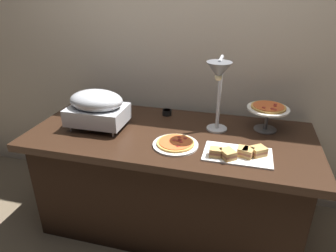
# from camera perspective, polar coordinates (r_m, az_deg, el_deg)

# --- Properties ---
(ground_plane) EXTENTS (8.00, 8.00, 0.00)m
(ground_plane) POSITION_cam_1_polar(r_m,az_deg,el_deg) (2.46, 0.39, -17.41)
(ground_plane) COLOR brown
(back_wall) EXTENTS (4.40, 0.04, 2.40)m
(back_wall) POSITION_cam_1_polar(r_m,az_deg,el_deg) (2.35, 3.61, 13.72)
(back_wall) COLOR #B7A893
(back_wall) RESTS_ON ground_plane
(buffet_table) EXTENTS (1.90, 0.84, 0.76)m
(buffet_table) POSITION_cam_1_polar(r_m,az_deg,el_deg) (2.22, 0.42, -10.04)
(buffet_table) COLOR black
(buffet_table) RESTS_ON ground_plane
(chafing_dish) EXTENTS (0.39, 0.27, 0.27)m
(chafing_dish) POSITION_cam_1_polar(r_m,az_deg,el_deg) (2.10, -13.33, 3.50)
(chafing_dish) COLOR #B7BABF
(chafing_dish) RESTS_ON buffet_table
(heat_lamp) EXTENTS (0.15, 0.30, 0.51)m
(heat_lamp) POSITION_cam_1_polar(r_m,az_deg,el_deg) (1.84, 9.61, 8.91)
(heat_lamp) COLOR #B7BABF
(heat_lamp) RESTS_ON buffet_table
(pizza_plate_front) EXTENTS (0.28, 0.28, 0.03)m
(pizza_plate_front) POSITION_cam_1_polar(r_m,az_deg,el_deg) (1.86, 1.43, -3.40)
(pizza_plate_front) COLOR white
(pizza_plate_front) RESTS_ON buffet_table
(pizza_plate_center) EXTENTS (0.28, 0.28, 0.18)m
(pizza_plate_center) POSITION_cam_1_polar(r_m,az_deg,el_deg) (2.12, 18.42, 2.83)
(pizza_plate_center) COLOR #595B60
(pizza_plate_center) RESTS_ON buffet_table
(sandwich_platter) EXTENTS (0.39, 0.23, 0.06)m
(sandwich_platter) POSITION_cam_1_polar(r_m,az_deg,el_deg) (1.79, 13.21, -5.06)
(sandwich_platter) COLOR white
(sandwich_platter) RESTS_ON buffet_table
(sauce_cup_near) EXTENTS (0.07, 0.07, 0.04)m
(sauce_cup_near) POSITION_cam_1_polar(r_m,az_deg,el_deg) (2.46, -12.44, 3.54)
(sauce_cup_near) COLOR black
(sauce_cup_near) RESTS_ON buffet_table
(sauce_cup_far) EXTENTS (0.07, 0.07, 0.04)m
(sauce_cup_far) POSITION_cam_1_polar(r_m,az_deg,el_deg) (2.30, -0.21, 2.63)
(sauce_cup_far) COLOR black
(sauce_cup_far) RESTS_ON buffet_table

